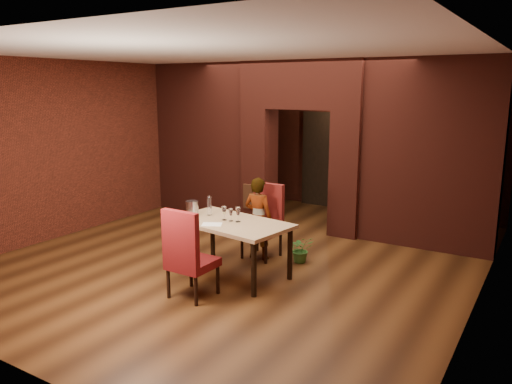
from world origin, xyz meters
TOP-DOWN VIEW (x-y plane):
  - floor at (0.00, 0.00)m, footprint 8.00×8.00m
  - ceiling at (0.00, 0.00)m, footprint 7.00×8.00m
  - wall_back at (0.00, 4.00)m, footprint 7.00×0.04m
  - wall_front at (0.00, -4.00)m, footprint 7.00×0.04m
  - wall_left at (-3.50, 0.00)m, footprint 0.04×8.00m
  - wall_right at (3.50, 0.00)m, footprint 0.04×8.00m
  - pillar_left at (-0.95, 2.00)m, footprint 0.55×0.55m
  - pillar_right at (0.95, 2.00)m, footprint 0.55×0.55m
  - lintel at (0.00, 2.00)m, footprint 2.45×0.55m
  - wing_wall_left at (-2.36, 2.00)m, footprint 2.28×0.35m
  - wing_wall_right at (2.36, 2.00)m, footprint 2.28×0.35m
  - vent_panel at (-0.95, 1.71)m, footprint 0.40×0.03m
  - rear_door at (-0.40, 3.94)m, footprint 0.90×0.08m
  - rear_door_frame at (-0.40, 3.90)m, footprint 1.02×0.04m
  - dining_table at (0.26, -0.82)m, footprint 1.85×1.21m
  - chair_far at (0.25, 0.07)m, footprint 0.55×0.55m
  - chair_near at (0.28, -1.72)m, footprint 0.55×0.55m
  - person_seated at (0.23, 0.00)m, footprint 0.49×0.33m
  - wine_glass_a at (0.15, -0.81)m, footprint 0.08×0.08m
  - wine_glass_b at (0.26, -0.81)m, footprint 0.07×0.07m
  - wine_glass_c at (0.37, -0.79)m, footprint 0.09×0.09m
  - tasting_sheet at (0.13, -1.10)m, footprint 0.34×0.31m
  - wine_bucket at (-0.40, -0.86)m, footprint 0.19×0.19m
  - water_bottle at (-0.21, -0.69)m, footprint 0.07×0.07m
  - potted_plant at (0.91, 0.19)m, footprint 0.51×0.51m

SIDE VIEW (x-z plane):
  - floor at x=0.00m, z-range 0.00..0.00m
  - potted_plant at x=0.91m, z-range 0.00..0.43m
  - dining_table at x=0.26m, z-range 0.00..0.81m
  - vent_panel at x=-0.95m, z-range 0.30..0.80m
  - chair_far at x=0.25m, z-range 0.00..1.18m
  - chair_near at x=0.28m, z-range 0.00..1.20m
  - person_seated at x=0.23m, z-range 0.00..1.32m
  - tasting_sheet at x=0.13m, z-range 0.81..0.81m
  - wine_glass_b at x=0.26m, z-range 0.81..0.99m
  - wine_glass_a at x=0.15m, z-range 0.81..1.01m
  - wine_glass_c at x=0.37m, z-range 0.81..1.02m
  - wine_bucket at x=-0.40m, z-range 0.81..1.04m
  - water_bottle at x=-0.21m, z-range 0.81..1.11m
  - rear_door at x=-0.40m, z-range 0.00..2.10m
  - rear_door_frame at x=-0.40m, z-range -0.06..2.16m
  - pillar_left at x=-0.95m, z-range 0.00..2.30m
  - pillar_right at x=0.95m, z-range 0.00..2.30m
  - wall_back at x=0.00m, z-range 0.00..3.20m
  - wall_front at x=0.00m, z-range 0.00..3.20m
  - wall_left at x=-3.50m, z-range 0.00..3.20m
  - wall_right at x=3.50m, z-range 0.00..3.20m
  - wing_wall_left at x=-2.36m, z-range 0.00..3.20m
  - wing_wall_right at x=2.36m, z-range 0.00..3.20m
  - lintel at x=0.00m, z-range 2.30..3.20m
  - ceiling at x=0.00m, z-range 3.18..3.22m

